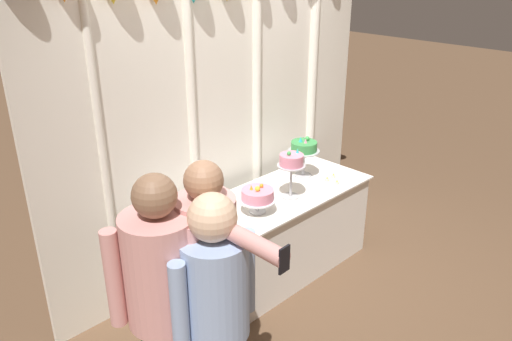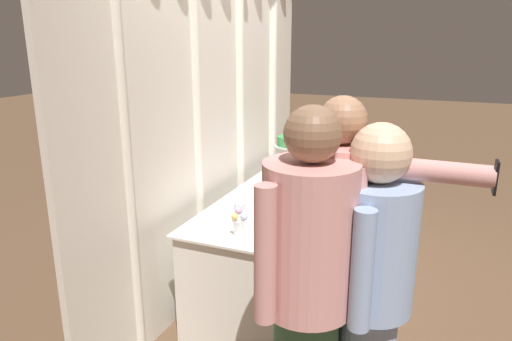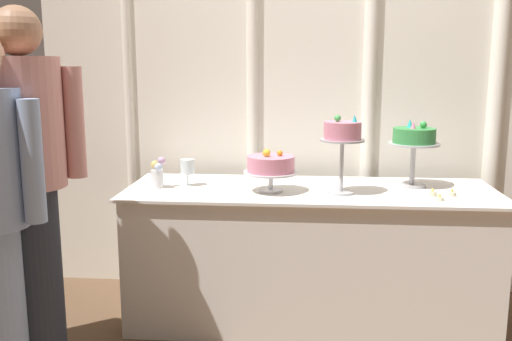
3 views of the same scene
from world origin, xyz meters
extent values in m
plane|color=brown|center=(0.00, 0.00, 0.00)|extent=(24.00, 24.00, 0.00)
cube|color=white|center=(0.00, 0.59, 1.37)|extent=(3.25, 0.04, 2.75)
cylinder|color=white|center=(-1.11, 0.57, 1.37)|extent=(0.05, 0.05, 2.75)
cylinder|color=white|center=(-0.35, 0.57, 1.37)|extent=(0.07, 0.07, 2.75)
cylinder|color=white|center=(0.34, 0.57, 1.37)|extent=(0.08, 0.08, 2.75)
cylinder|color=white|center=(1.07, 0.57, 1.37)|extent=(0.09, 0.09, 2.75)
cube|color=white|center=(0.00, 0.10, 0.36)|extent=(1.89, 0.63, 0.72)
cube|color=white|center=(0.00, 0.10, 0.73)|extent=(1.94, 0.68, 0.01)
cylinder|color=silver|center=(-0.20, 0.01, 0.74)|extent=(0.13, 0.13, 0.01)
cylinder|color=silver|center=(-0.20, 0.01, 0.79)|extent=(0.02, 0.02, 0.08)
cylinder|color=silver|center=(-0.20, 0.01, 0.83)|extent=(0.28, 0.28, 0.01)
cylinder|color=pink|center=(-0.20, 0.01, 0.88)|extent=(0.24, 0.24, 0.08)
sphere|color=orange|center=(-0.16, 0.02, 0.94)|extent=(0.03, 0.03, 0.03)
cone|color=orange|center=(-0.24, 0.04, 0.94)|extent=(0.03, 0.03, 0.04)
sphere|color=yellow|center=(-0.22, -0.01, 0.94)|extent=(0.04, 0.04, 0.04)
cylinder|color=#B2B2B7|center=(0.15, 0.00, 0.74)|extent=(0.14, 0.14, 0.01)
cylinder|color=#B2B2B7|center=(0.15, 0.00, 0.87)|extent=(0.02, 0.02, 0.26)
cylinder|color=#B2B2B7|center=(0.15, 0.00, 1.01)|extent=(0.22, 0.22, 0.01)
cylinder|color=pink|center=(0.15, 0.00, 1.06)|extent=(0.19, 0.19, 0.09)
cone|color=#2DB2B7|center=(0.21, -0.01, 1.12)|extent=(0.03, 0.03, 0.04)
sphere|color=green|center=(0.13, 0.01, 1.12)|extent=(0.03, 0.03, 0.03)
cylinder|color=#B2B2B7|center=(0.54, 0.20, 0.74)|extent=(0.15, 0.15, 0.01)
cylinder|color=#B2B2B7|center=(0.54, 0.20, 0.85)|extent=(0.03, 0.03, 0.21)
cylinder|color=#B2B2B7|center=(0.54, 0.20, 0.97)|extent=(0.27, 0.27, 0.01)
cylinder|color=#388E47|center=(0.54, 0.20, 1.01)|extent=(0.22, 0.22, 0.08)
sphere|color=green|center=(0.59, 0.20, 1.07)|extent=(0.04, 0.04, 0.04)
cone|color=#2DB2B7|center=(0.52, 0.22, 1.07)|extent=(0.03, 0.03, 0.05)
cone|color=pink|center=(0.53, 0.17, 1.07)|extent=(0.03, 0.03, 0.04)
cylinder|color=silver|center=(-0.66, 0.12, 0.74)|extent=(0.06, 0.06, 0.00)
cylinder|color=silver|center=(-0.66, 0.12, 0.77)|extent=(0.01, 0.01, 0.06)
cylinder|color=silver|center=(-0.66, 0.12, 0.84)|extent=(0.08, 0.08, 0.08)
cylinder|color=silver|center=(-0.81, 0.05, 0.78)|extent=(0.07, 0.07, 0.10)
sphere|color=#CC9EC6|center=(-0.79, 0.07, 0.88)|extent=(0.04, 0.04, 0.04)
sphere|color=silver|center=(-0.79, 0.03, 0.85)|extent=(0.04, 0.04, 0.04)
sphere|color=#E5C666|center=(-0.83, 0.07, 0.86)|extent=(0.04, 0.04, 0.04)
cylinder|color=beige|center=(0.61, -0.02, 0.75)|extent=(0.04, 0.04, 0.02)
sphere|color=#F9CC4C|center=(0.61, -0.02, 0.77)|extent=(0.01, 0.01, 0.01)
cylinder|color=beige|center=(0.62, -0.11, 0.74)|extent=(0.04, 0.04, 0.02)
sphere|color=#F9CC4C|center=(0.62, -0.11, 0.76)|extent=(0.01, 0.01, 0.01)
cylinder|color=beige|center=(0.70, -0.01, 0.74)|extent=(0.04, 0.04, 0.02)
sphere|color=#F9CC4C|center=(0.70, -0.01, 0.76)|extent=(0.01, 0.01, 0.01)
cylinder|color=#D6938E|center=(-1.19, -0.60, 1.14)|extent=(0.44, 0.44, 0.54)
sphere|color=#A37556|center=(-1.19, -0.60, 1.51)|extent=(0.20, 0.20, 0.20)
cylinder|color=#D6938E|center=(-1.36, -0.70, 1.14)|extent=(0.08, 0.08, 0.47)
cylinder|color=#D6938E|center=(-1.01, -0.50, 1.14)|extent=(0.08, 0.08, 0.47)
cylinder|color=#D6938E|center=(-1.44, -0.54, 1.09)|extent=(0.50, 0.50, 0.60)
sphere|color=#846047|center=(-1.44, -0.54, 1.50)|extent=(0.22, 0.22, 0.22)
cylinder|color=#D6938E|center=(-1.64, -0.44, 1.08)|extent=(0.08, 0.08, 0.53)
cylinder|color=#D6938E|center=(-1.24, -0.91, 1.35)|extent=(0.08, 0.53, 0.08)
cube|color=black|center=(-1.24, -1.17, 1.35)|extent=(0.06, 0.01, 0.12)
cylinder|color=#93ADD6|center=(-1.29, -0.77, 1.02)|extent=(0.35, 0.35, 0.54)
sphere|color=beige|center=(-1.29, -0.77, 1.41)|extent=(0.24, 0.24, 0.24)
cube|color=#232328|center=(-1.29, -0.92, 1.05)|extent=(0.04, 0.01, 0.35)
cylinder|color=#93ADD6|center=(-1.50, -0.76, 1.02)|extent=(0.08, 0.08, 0.48)
cylinder|color=#93ADD6|center=(-1.07, -0.78, 1.02)|extent=(0.08, 0.08, 0.48)
camera|label=1|loc=(-2.60, -2.38, 2.55)|focal=35.77mm
camera|label=2|loc=(-3.08, -1.00, 1.84)|focal=33.00mm
camera|label=3|loc=(-0.04, -2.83, 1.38)|focal=39.67mm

